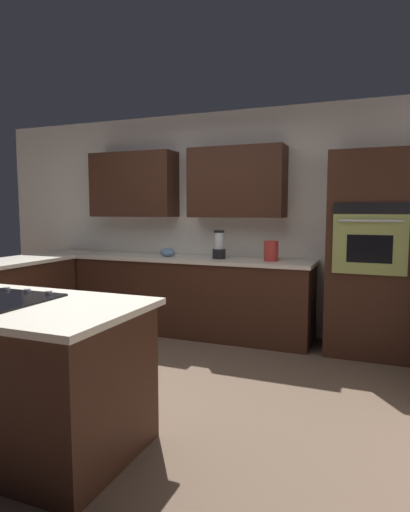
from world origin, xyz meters
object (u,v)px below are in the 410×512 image
object	(u,v)px
blender	(219,247)
kettle	(271,251)
wall_oven	(370,254)
mixing_bowl	(168,252)

from	to	relation	value
blender	kettle	bearing A→B (deg)	180.00
wall_oven	blender	distance (m)	1.60
wall_oven	mixing_bowl	distance (m)	2.25
blender	mixing_bowl	distance (m)	0.66
mixing_bowl	kettle	bearing A→B (deg)	180.00
mixing_bowl	blender	bearing A→B (deg)	-180.00
wall_oven	mixing_bowl	xyz separation A→B (m)	(2.25, 0.00, -0.06)
wall_oven	kettle	bearing A→B (deg)	0.18
kettle	wall_oven	bearing A→B (deg)	-179.82
wall_oven	mixing_bowl	size ratio (longest dim) A/B	11.14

